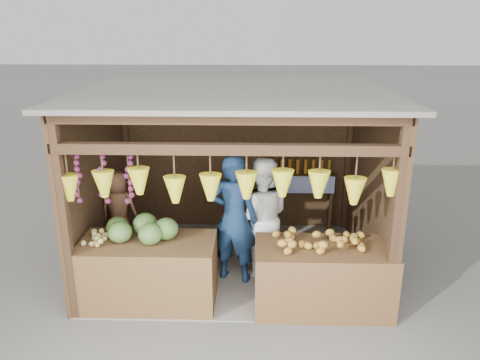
{
  "coord_description": "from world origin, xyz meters",
  "views": [
    {
      "loc": [
        0.28,
        -6.45,
        3.49
      ],
      "look_at": [
        0.09,
        -0.1,
        1.4
      ],
      "focal_mm": 35.0,
      "sensor_mm": 36.0,
      "label": 1
    }
  ],
  "objects_px": {
    "counter_right": "(322,277)",
    "vendor_seated": "(119,209)",
    "man_standing": "(234,219)",
    "woman_standing": "(261,217)",
    "counter_left": "(149,272)"
  },
  "relations": [
    {
      "from": "man_standing",
      "to": "vendor_seated",
      "type": "bearing_deg",
      "value": 2.79
    },
    {
      "from": "counter_left",
      "to": "man_standing",
      "type": "bearing_deg",
      "value": 29.51
    },
    {
      "from": "counter_right",
      "to": "woman_standing",
      "type": "height_order",
      "value": "woman_standing"
    },
    {
      "from": "vendor_seated",
      "to": "counter_left",
      "type": "bearing_deg",
      "value": 131.28
    },
    {
      "from": "counter_right",
      "to": "vendor_seated",
      "type": "xyz_separation_m",
      "value": [
        -2.9,
        1.09,
        0.47
      ]
    },
    {
      "from": "counter_right",
      "to": "man_standing",
      "type": "height_order",
      "value": "man_standing"
    },
    {
      "from": "counter_right",
      "to": "woman_standing",
      "type": "relative_size",
      "value": 0.97
    },
    {
      "from": "counter_right",
      "to": "counter_left",
      "type": "bearing_deg",
      "value": 178.83
    },
    {
      "from": "counter_right",
      "to": "man_standing",
      "type": "xyz_separation_m",
      "value": [
        -1.17,
        0.66,
        0.52
      ]
    },
    {
      "from": "counter_left",
      "to": "counter_right",
      "type": "distance_m",
      "value": 2.26
    },
    {
      "from": "man_standing",
      "to": "woman_standing",
      "type": "relative_size",
      "value": 1.06
    },
    {
      "from": "woman_standing",
      "to": "counter_left",
      "type": "bearing_deg",
      "value": 28.94
    },
    {
      "from": "counter_right",
      "to": "vendor_seated",
      "type": "bearing_deg",
      "value": 159.36
    },
    {
      "from": "counter_left",
      "to": "counter_right",
      "type": "xyz_separation_m",
      "value": [
        2.26,
        -0.05,
        -0.01
      ]
    },
    {
      "from": "counter_left",
      "to": "woman_standing",
      "type": "bearing_deg",
      "value": 29.53
    }
  ]
}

